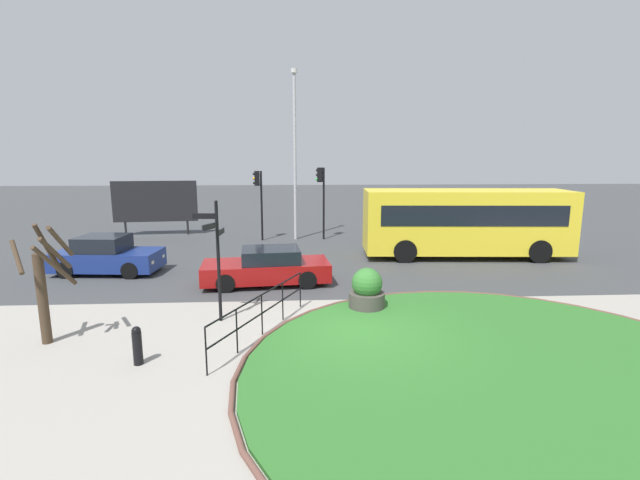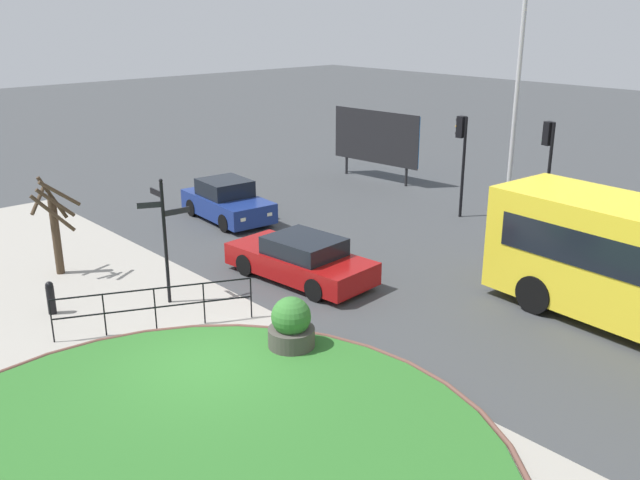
# 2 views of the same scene
# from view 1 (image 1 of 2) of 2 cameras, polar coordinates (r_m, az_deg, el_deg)

# --- Properties ---
(ground) EXTENTS (120.00, 120.00, 0.00)m
(ground) POSITION_cam_1_polar(r_m,az_deg,el_deg) (11.92, 4.31, -11.80)
(ground) COLOR #3D3F42
(sidewalk_paving) EXTENTS (32.00, 8.76, 0.02)m
(sidewalk_paving) POSITION_cam_1_polar(r_m,az_deg,el_deg) (10.45, 5.50, -15.13)
(sidewalk_paving) COLOR #9E998E
(sidewalk_paving) RESTS_ON ground
(grass_island) EXTENTS (11.24, 11.24, 0.10)m
(grass_island) POSITION_cam_1_polar(r_m,az_deg,el_deg) (10.55, 22.91, -15.48)
(grass_island) COLOR #2D6B28
(grass_island) RESTS_ON ground
(grass_kerb_ring) EXTENTS (11.55, 11.55, 0.11)m
(grass_kerb_ring) POSITION_cam_1_polar(r_m,az_deg,el_deg) (10.55, 22.91, -15.45)
(grass_kerb_ring) COLOR brown
(grass_kerb_ring) RESTS_ON ground
(signpost_directional) EXTENTS (0.72, 1.31, 3.39)m
(signpost_directional) POSITION_cam_1_polar(r_m,az_deg,el_deg) (12.51, -12.97, -1.50)
(signpost_directional) COLOR black
(signpost_directional) RESTS_ON ground
(bollard_foreground) EXTENTS (0.21, 0.21, 0.90)m
(bollard_foreground) POSITION_cam_1_polar(r_m,az_deg,el_deg) (10.87, -22.17, -12.28)
(bollard_foreground) COLOR black
(bollard_foreground) RESTS_ON ground
(railing_grass_edge) EXTENTS (2.04, 4.28, 1.10)m
(railing_grass_edge) POSITION_cam_1_polar(r_m,az_deg,el_deg) (11.64, -7.40, -8.71)
(railing_grass_edge) COLOR black
(railing_grass_edge) RESTS_ON ground
(bus_yellow) EXTENTS (9.17, 3.05, 3.03)m
(bus_yellow) POSITION_cam_1_polar(r_m,az_deg,el_deg) (21.29, 17.97, 2.27)
(bus_yellow) COLOR yellow
(bus_yellow) RESTS_ON ground
(car_near_lane) EXTENTS (4.10, 2.14, 1.48)m
(car_near_lane) POSITION_cam_1_polar(r_m,az_deg,el_deg) (19.46, -25.41, -1.87)
(car_near_lane) COLOR navy
(car_near_lane) RESTS_ON ground
(car_far_lane) EXTENTS (4.64, 2.25, 1.30)m
(car_far_lane) POSITION_cam_1_polar(r_m,az_deg,el_deg) (16.23, -6.73, -3.45)
(car_far_lane) COLOR maroon
(car_far_lane) RESTS_ON ground
(traffic_light_near) EXTENTS (0.49, 0.27, 3.74)m
(traffic_light_near) POSITION_cam_1_polar(r_m,az_deg,el_deg) (24.40, -7.79, 6.33)
(traffic_light_near) COLOR black
(traffic_light_near) RESTS_ON ground
(traffic_light_far) EXTENTS (0.48, 0.31, 3.91)m
(traffic_light_far) POSITION_cam_1_polar(r_m,az_deg,el_deg) (24.52, 0.16, 6.73)
(traffic_light_far) COLOR black
(traffic_light_far) RESTS_ON ground
(lamppost_tall) EXTENTS (0.32, 0.32, 8.98)m
(lamppost_tall) POSITION_cam_1_polar(r_m,az_deg,el_deg) (24.49, -3.22, 11.21)
(lamppost_tall) COLOR #B7B7BC
(lamppost_tall) RESTS_ON ground
(billboard_left) EXTENTS (4.70, 0.54, 3.14)m
(billboard_left) POSITION_cam_1_polar(r_m,az_deg,el_deg) (27.49, -20.19, 4.56)
(billboard_left) COLOR black
(billboard_left) RESTS_ON ground
(planter_near_signpost) EXTENTS (1.07, 1.07, 1.29)m
(planter_near_signpost) POSITION_cam_1_polar(r_m,az_deg,el_deg) (13.51, 5.96, -6.49)
(planter_near_signpost) COLOR #47423D
(planter_near_signpost) RESTS_ON ground
(street_tree_bare) EXTENTS (1.36, 1.35, 3.04)m
(street_tree_bare) POSITION_cam_1_polar(r_m,az_deg,el_deg) (12.63, -31.54, -4.63)
(street_tree_bare) COLOR #423323
(street_tree_bare) RESTS_ON ground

